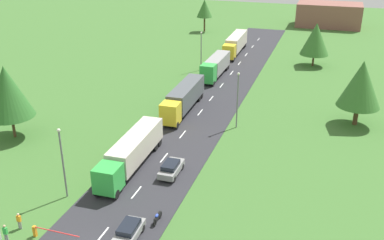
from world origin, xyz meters
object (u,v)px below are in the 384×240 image
(truck_second, at_px, (184,97))
(tree_birch, at_px, (205,8))
(person_third, at_px, (19,221))
(lamppost_third, at_px, (201,49))
(tree_pine, at_px, (7,92))
(distant_building, at_px, (329,15))
(truck_lead, at_px, (132,151))
(truck_fourth, at_px, (235,43))
(truck_third, at_px, (216,66))
(barrier_gate, at_px, (42,231))
(car_lead, at_px, (128,232))
(motorcycle_courier, at_px, (157,217))
(tree_elm, at_px, (316,39))
(tree_maple, at_px, (361,84))
(person_second, at_px, (6,233))
(lamppost_second, at_px, (238,97))
(lamppost_lead, at_px, (62,159))
(car_second, at_px, (171,168))

(truck_second, xyz_separation_m, tree_birch, (-12.63, 53.75, 3.79))
(person_third, bearing_deg, lamppost_third, 88.36)
(tree_pine, bearing_deg, distant_building, 67.21)
(truck_lead, relative_size, truck_fourth, 0.96)
(tree_birch, bearing_deg, truck_third, -70.62)
(tree_birch, distance_m, distant_building, 35.07)
(truck_lead, xyz_separation_m, person_third, (-4.92, -13.35, -1.19))
(barrier_gate, bearing_deg, car_lead, 15.92)
(barrier_gate, distance_m, person_third, 2.80)
(lamppost_third, bearing_deg, car_lead, -80.33)
(barrier_gate, xyz_separation_m, tree_birch, (-10.33, 85.34, 5.27))
(truck_second, bearing_deg, motorcycle_courier, -76.31)
(truck_third, bearing_deg, tree_elm, 37.81)
(tree_maple, bearing_deg, distant_building, 95.20)
(car_lead, xyz_separation_m, tree_pine, (-23.11, 14.42, 5.43))
(motorcycle_courier, relative_size, tree_maple, 0.21)
(motorcycle_courier, height_order, person_second, person_second)
(truck_lead, bearing_deg, truck_third, 89.55)
(truck_third, relative_size, barrier_gate, 2.58)
(truck_second, distance_m, tree_birch, 55.34)
(truck_second, bearing_deg, lamppost_second, -20.85)
(distant_building, bearing_deg, barrier_gate, -101.18)
(tree_maple, height_order, distant_building, tree_maple)
(truck_fourth, relative_size, person_third, 8.83)
(truck_fourth, bearing_deg, lamppost_lead, -93.66)
(truck_fourth, bearing_deg, tree_birch, 123.42)
(car_second, height_order, lamppost_second, lamppost_second)
(truck_third, xyz_separation_m, tree_pine, (-18.28, -32.53, 4.17))
(barrier_gate, height_order, tree_birch, tree_birch)
(truck_third, height_order, motorcycle_courier, truck_third)
(truck_third, bearing_deg, tree_pine, -119.33)
(truck_lead, distance_m, lamppost_second, 17.09)
(truck_third, height_order, person_second, truck_third)
(truck_lead, relative_size, truck_third, 1.16)
(car_lead, xyz_separation_m, lamppost_third, (-8.55, 50.13, 3.32))
(tree_birch, bearing_deg, person_third, -84.90)
(car_lead, distance_m, car_second, 11.53)
(tree_maple, relative_size, tree_elm, 1.08)
(car_second, height_order, tree_elm, tree_elm)
(car_second, relative_size, tree_pine, 0.44)
(truck_lead, xyz_separation_m, tree_maple, (24.24, 20.45, 3.84))
(barrier_gate, relative_size, tree_elm, 0.55)
(car_lead, bearing_deg, person_second, -160.38)
(car_lead, relative_size, car_second, 1.01)
(tree_pine, bearing_deg, car_second, -7.21)
(car_lead, height_order, tree_maple, tree_maple)
(truck_third, bearing_deg, truck_fourth, 90.70)
(tree_birch, xyz_separation_m, tree_maple, (36.74, -51.06, -0.08))
(person_third, xyz_separation_m, tree_maple, (29.16, 33.79, 5.03))
(truck_lead, relative_size, distant_building, 0.82)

